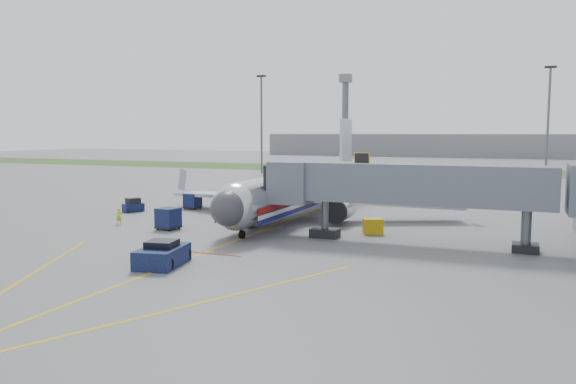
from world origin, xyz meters
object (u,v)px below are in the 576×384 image
at_px(airliner, 301,190).
at_px(belt_loader, 247,220).
at_px(baggage_tug, 133,206).
at_px(pushback_tug, 162,255).
at_px(ramp_worker, 119,216).

relative_size(airliner, belt_loader, 8.33).
bearing_deg(baggage_tug, pushback_tug, -48.34).
bearing_deg(pushback_tug, ramp_worker, 137.52).
relative_size(baggage_tug, belt_loader, 0.56).
relative_size(baggage_tug, ramp_worker, 1.61).
height_order(pushback_tug, ramp_worker, pushback_tug).
bearing_deg(baggage_tug, belt_loader, -11.89).
height_order(pushback_tug, belt_loader, belt_loader).
bearing_deg(pushback_tug, baggage_tug, 131.66).
xyz_separation_m(belt_loader, ramp_worker, (-11.21, -4.08, 0.24)).
relative_size(airliner, ramp_worker, 23.91).
relative_size(belt_loader, ramp_worker, 2.87).
bearing_deg(belt_loader, pushback_tug, -82.82).
height_order(pushback_tug, baggage_tug, pushback_tug).
xyz_separation_m(baggage_tug, ramp_worker, (4.03, -7.28, 0.09)).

